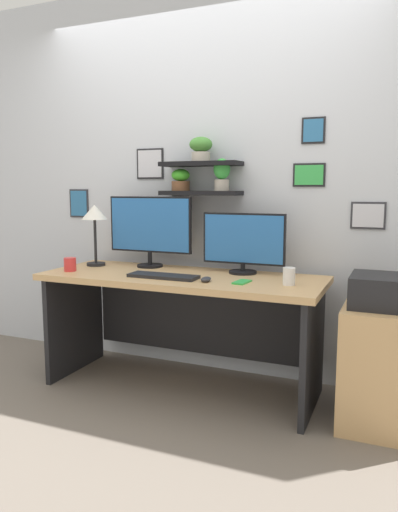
% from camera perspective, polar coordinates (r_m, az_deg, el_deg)
% --- Properties ---
extents(ground_plane, '(8.00, 8.00, 0.00)m').
position_cam_1_polar(ground_plane, '(3.30, -2.01, -15.18)').
color(ground_plane, '#70665B').
extents(back_wall_assembly, '(4.40, 0.24, 2.70)m').
position_cam_1_polar(back_wall_assembly, '(3.43, 0.96, 8.89)').
color(back_wall_assembly, silver).
rests_on(back_wall_assembly, ground).
extents(desk, '(1.79, 0.68, 0.75)m').
position_cam_1_polar(desk, '(3.17, -1.62, -5.71)').
color(desk, tan).
rests_on(desk, ground).
extents(monitor_left, '(0.62, 0.18, 0.49)m').
position_cam_1_polar(monitor_left, '(3.39, -5.78, 3.31)').
color(monitor_left, black).
rests_on(monitor_left, desk).
extents(monitor_right, '(0.55, 0.18, 0.39)m').
position_cam_1_polar(monitor_right, '(3.13, 5.25, 1.63)').
color(monitor_right, black).
rests_on(monitor_right, desk).
extents(keyboard, '(0.44, 0.14, 0.02)m').
position_cam_1_polar(keyboard, '(2.99, -4.22, -2.37)').
color(keyboard, black).
rests_on(keyboard, desk).
extents(computer_mouse, '(0.06, 0.09, 0.03)m').
position_cam_1_polar(computer_mouse, '(2.86, 0.83, -2.75)').
color(computer_mouse, '#2D2D33').
rests_on(computer_mouse, desk).
extents(desk_lamp, '(0.18, 0.18, 0.43)m').
position_cam_1_polar(desk_lamp, '(3.49, -12.17, 4.44)').
color(desk_lamp, black).
rests_on(desk_lamp, desk).
extents(cell_phone, '(0.08, 0.15, 0.01)m').
position_cam_1_polar(cell_phone, '(2.84, 5.06, -3.06)').
color(cell_phone, green).
rests_on(cell_phone, desk).
extents(coffee_mug, '(0.08, 0.08, 0.09)m').
position_cam_1_polar(coffee_mug, '(3.33, -14.92, -0.96)').
color(coffee_mug, red).
rests_on(coffee_mug, desk).
extents(pen_cup, '(0.07, 0.07, 0.10)m').
position_cam_1_polar(pen_cup, '(2.80, 10.53, -2.36)').
color(pen_cup, white).
rests_on(pen_cup, desk).
extents(drawer_cabinet, '(0.44, 0.50, 0.67)m').
position_cam_1_polar(drawer_cabinet, '(2.89, 20.85, -12.03)').
color(drawer_cabinet, tan).
rests_on(drawer_cabinet, ground).
extents(printer, '(0.38, 0.34, 0.17)m').
position_cam_1_polar(printer, '(2.78, 21.28, -3.90)').
color(printer, black).
rests_on(printer, drawer_cabinet).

